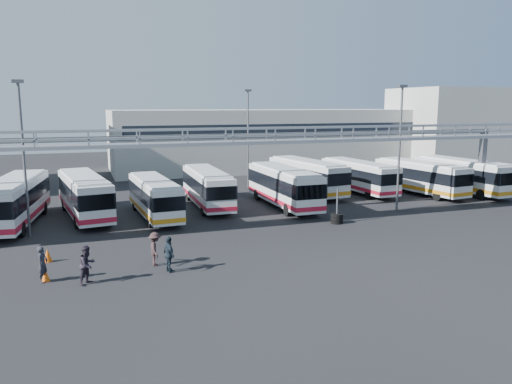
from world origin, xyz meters
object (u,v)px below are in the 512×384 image
object	(u,v)px
light_pole_back	(248,133)
cone_right	(48,255)
bus_7	(358,175)
tire_stack	(337,217)
light_pole_left	(23,150)
cone_left	(46,275)
bus_3	(154,196)
bus_6	(307,175)
bus_8	(420,176)
light_pole_mid	(400,141)
bus_2	(84,194)
bus_9	(462,175)
pedestrian_b	(87,265)
bus_4	(207,186)
bus_1	(15,200)
bus_5	(284,185)
pedestrian_a	(43,264)
pedestrian_d	(169,254)
pedestrian_c	(155,249)

from	to	relation	value
light_pole_back	cone_right	world-z (taller)	light_pole_back
bus_7	tire_stack	xyz separation A→B (m)	(-8.26, -10.90, -1.30)
light_pole_left	cone_right	distance (m)	8.45
cone_left	tire_stack	distance (m)	20.49
bus_7	cone_right	size ratio (longest dim) A/B	13.94
bus_3	bus_6	world-z (taller)	bus_6
bus_7	bus_8	bearing A→B (deg)	-30.55
light_pole_mid	bus_7	bearing A→B (deg)	81.01
bus_2	bus_9	distance (m)	35.34
light_pole_mid	bus_3	distance (m)	20.14
bus_8	pedestrian_b	xyz separation A→B (m)	(-31.07, -15.48, -0.81)
bus_4	cone_right	bearing A→B (deg)	-133.63
bus_1	light_pole_back	bearing A→B (deg)	33.55
bus_5	tire_stack	size ratio (longest dim) A/B	4.25
pedestrian_a	pedestrian_b	bearing A→B (deg)	-90.65
light_pole_back	tire_stack	world-z (taller)	light_pole_back
light_pole_back	bus_2	size ratio (longest dim) A/B	0.91
bus_1	pedestrian_b	distance (m)	15.14
bus_8	cone_left	world-z (taller)	bus_8
pedestrian_a	pedestrian_d	distance (m)	6.13
bus_1	bus_8	xyz separation A→B (m)	(35.74, 1.11, -0.13)
cone_right	pedestrian_a	bearing A→B (deg)	-90.05
bus_6	pedestrian_a	xyz separation A→B (m)	(-22.81, -18.39, -0.94)
bus_1	pedestrian_a	bearing A→B (deg)	-71.62
bus_6	pedestrian_b	bearing A→B (deg)	-143.91
bus_9	pedestrian_c	xyz separation A→B (m)	(-31.88, -12.85, -0.93)
pedestrian_b	bus_6	bearing A→B (deg)	-3.01
bus_5	bus_9	size ratio (longest dim) A/B	0.99
bus_8	bus_4	bearing A→B (deg)	170.44
bus_3	pedestrian_d	distance (m)	13.38
cone_right	bus_8	bearing A→B (deg)	18.54
pedestrian_a	pedestrian_c	distance (m)	5.63
bus_9	pedestrian_d	distance (m)	34.42
bus_9	pedestrian_c	distance (m)	34.38
bus_8	bus_9	bearing A→B (deg)	-18.88
bus_4	bus_6	distance (m)	11.14
light_pole_left	bus_1	distance (m)	5.40
light_pole_mid	cone_left	bearing A→B (deg)	-161.85
bus_2	bus_7	world-z (taller)	bus_2
bus_8	bus_2	bearing A→B (deg)	172.89
light_pole_mid	pedestrian_d	bearing A→B (deg)	-155.47
bus_5	tire_stack	bearing A→B (deg)	-79.15
bus_6	light_pole_mid	bearing A→B (deg)	-75.65
light_pole_mid	cone_left	size ratio (longest dim) A/B	15.82
bus_2	bus_5	distance (m)	16.18
bus_7	light_pole_left	bearing A→B (deg)	-169.50
bus_3	pedestrian_a	world-z (taller)	bus_3
bus_8	pedestrian_d	bearing A→B (deg)	-158.06
bus_3	bus_8	bearing A→B (deg)	0.23
bus_6	bus_9	distance (m)	15.40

